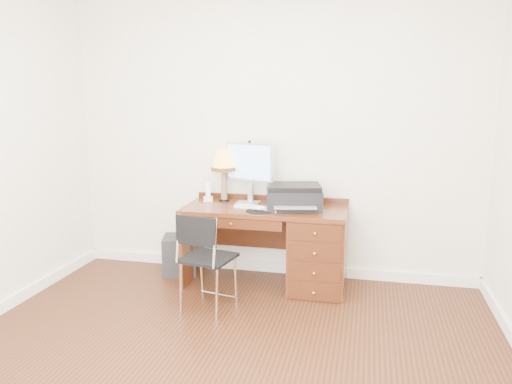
% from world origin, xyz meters
% --- Properties ---
extents(ground, '(4.00, 4.00, 0.00)m').
position_xyz_m(ground, '(0.00, 0.00, 0.00)').
color(ground, black).
rests_on(ground, ground).
extents(room_shell, '(4.00, 4.00, 4.00)m').
position_xyz_m(room_shell, '(0.00, 0.63, 0.05)').
color(room_shell, white).
rests_on(room_shell, ground).
extents(desk, '(1.50, 0.67, 0.75)m').
position_xyz_m(desk, '(0.32, 1.40, 0.41)').
color(desk, '#562512').
rests_on(desk, ground).
extents(monitor, '(0.49, 0.23, 0.58)m').
position_xyz_m(monitor, '(-0.19, 1.54, 1.11)').
color(monitor, silver).
rests_on(monitor, desk).
extents(keyboard, '(0.46, 0.25, 0.02)m').
position_xyz_m(keyboard, '(-0.05, 1.32, 0.76)').
color(keyboard, white).
rests_on(keyboard, desk).
extents(mouse_pad, '(0.25, 0.25, 0.05)m').
position_xyz_m(mouse_pad, '(-0.02, 1.23, 0.76)').
color(mouse_pad, black).
rests_on(mouse_pad, desk).
extents(printer, '(0.56, 0.48, 0.22)m').
position_xyz_m(printer, '(0.26, 1.42, 0.86)').
color(printer, black).
rests_on(printer, desk).
extents(leg_lamp, '(0.25, 0.25, 0.51)m').
position_xyz_m(leg_lamp, '(-0.45, 1.58, 1.12)').
color(leg_lamp, black).
rests_on(leg_lamp, desk).
extents(phone, '(0.11, 0.11, 0.18)m').
position_xyz_m(phone, '(-0.60, 1.55, 0.80)').
color(phone, white).
rests_on(phone, desk).
extents(pen_cup, '(0.09, 0.09, 0.11)m').
position_xyz_m(pen_cup, '(0.33, 1.58, 0.81)').
color(pen_cup, black).
rests_on(pen_cup, desk).
extents(chair, '(0.46, 0.47, 0.84)m').
position_xyz_m(chair, '(-0.35, 0.70, 0.51)').
color(chair, black).
rests_on(chair, ground).
extents(equipment_box, '(0.40, 0.40, 0.38)m').
position_xyz_m(equipment_box, '(-0.89, 1.50, 0.19)').
color(equipment_box, black).
rests_on(equipment_box, ground).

